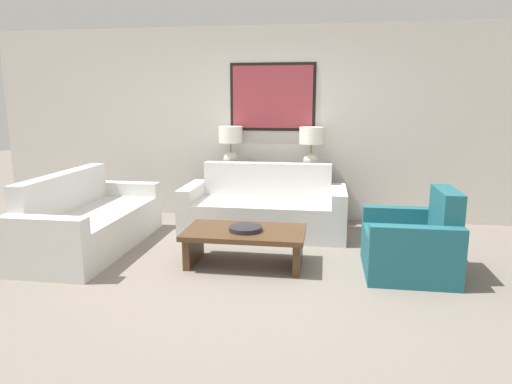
# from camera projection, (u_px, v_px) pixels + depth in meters

# --- Properties ---
(ground_plane) EXTENTS (20.00, 20.00, 0.00)m
(ground_plane) POSITION_uv_depth(u_px,v_px,m) (242.00, 280.00, 4.28)
(ground_plane) COLOR slate
(back_wall) EXTENTS (8.12, 0.12, 2.65)m
(back_wall) POSITION_uv_depth(u_px,v_px,m) (273.00, 124.00, 6.38)
(back_wall) COLOR beige
(back_wall) RESTS_ON ground_plane
(console_table) EXTENTS (1.65, 0.36, 0.72)m
(console_table) POSITION_uv_depth(u_px,v_px,m) (270.00, 195.00, 6.32)
(console_table) COLOR black
(console_table) RESTS_ON ground_plane
(table_lamp_left) EXTENTS (0.32, 0.32, 0.58)m
(table_lamp_left) POSITION_uv_depth(u_px,v_px,m) (231.00, 142.00, 6.26)
(table_lamp_left) COLOR silver
(table_lamp_left) RESTS_ON console_table
(table_lamp_right) EXTENTS (0.32, 0.32, 0.58)m
(table_lamp_right) POSITION_uv_depth(u_px,v_px,m) (311.00, 143.00, 6.10)
(table_lamp_right) COLOR silver
(table_lamp_right) RESTS_ON console_table
(couch_by_back_wall) EXTENTS (2.02, 0.85, 0.86)m
(couch_by_back_wall) POSITION_uv_depth(u_px,v_px,m) (264.00, 210.00, 5.75)
(couch_by_back_wall) COLOR silver
(couch_by_back_wall) RESTS_ON ground_plane
(couch_by_side) EXTENTS (0.85, 2.02, 0.86)m
(couch_by_side) POSITION_uv_depth(u_px,v_px,m) (90.00, 223.00, 5.16)
(couch_by_side) COLOR silver
(couch_by_side) RESTS_ON ground_plane
(coffee_table) EXTENTS (1.21, 0.68, 0.37)m
(coffee_table) POSITION_uv_depth(u_px,v_px,m) (245.00, 239.00, 4.63)
(coffee_table) COLOR #4C331E
(coffee_table) RESTS_ON ground_plane
(decorative_bowl) EXTENTS (0.33, 0.33, 0.05)m
(decorative_bowl) POSITION_uv_depth(u_px,v_px,m) (245.00, 229.00, 4.57)
(decorative_bowl) COLOR #232328
(decorative_bowl) RESTS_ON coffee_table
(armchair_near_back_wall) EXTENTS (0.82, 0.89, 0.84)m
(armchair_near_back_wall) POSITION_uv_depth(u_px,v_px,m) (412.00, 245.00, 4.41)
(armchair_near_back_wall) COLOR #1E5B66
(armchair_near_back_wall) RESTS_ON ground_plane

